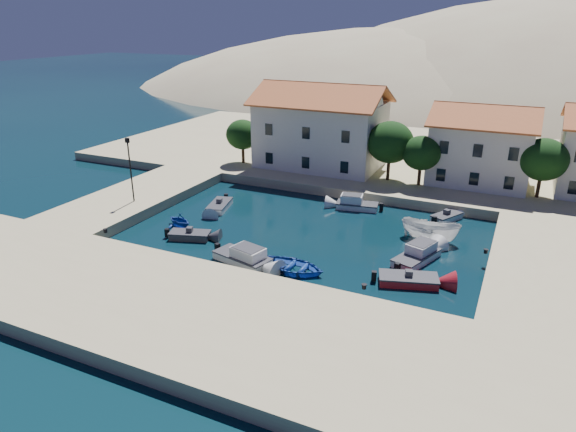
% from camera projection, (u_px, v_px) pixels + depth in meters
% --- Properties ---
extents(ground, '(400.00, 400.00, 0.00)m').
position_uv_depth(ground, '(252.00, 283.00, 36.60)').
color(ground, black).
rests_on(ground, ground).
extents(quay_south, '(52.00, 12.00, 1.00)m').
position_uv_depth(quay_south, '(204.00, 318.00, 31.35)').
color(quay_south, tan).
rests_on(quay_south, ground).
extents(quay_east, '(11.00, 20.00, 1.00)m').
position_uv_depth(quay_east, '(570.00, 274.00, 36.73)').
color(quay_east, tan).
rests_on(quay_east, ground).
extents(quay_west, '(8.00, 20.00, 1.00)m').
position_uv_depth(quay_west, '(136.00, 198.00, 52.40)').
color(quay_west, tan).
rests_on(quay_west, ground).
extents(quay_north, '(80.00, 36.00, 1.00)m').
position_uv_depth(quay_north, '(404.00, 157.00, 67.71)').
color(quay_north, tan).
rests_on(quay_north, ground).
extents(hills, '(254.00, 176.00, 99.00)m').
position_uv_depth(hills, '(537.00, 178.00, 141.21)').
color(hills, tan).
rests_on(hills, ground).
extents(building_left, '(14.70, 9.45, 9.70)m').
position_uv_depth(building_left, '(321.00, 124.00, 60.49)').
color(building_left, beige).
rests_on(building_left, quay_north).
extents(building_mid, '(10.50, 8.40, 8.30)m').
position_uv_depth(building_mid, '(482.00, 143.00, 54.44)').
color(building_mid, beige).
rests_on(building_mid, quay_north).
extents(trees, '(37.30, 5.30, 6.45)m').
position_uv_depth(trees, '(404.00, 147.00, 54.56)').
color(trees, '#382314').
rests_on(trees, quay_north).
extents(lamppost, '(0.35, 0.25, 6.22)m').
position_uv_depth(lamppost, '(130.00, 164.00, 48.59)').
color(lamppost, black).
rests_on(lamppost, quay_west).
extents(bollards, '(29.36, 9.56, 0.30)m').
position_uv_depth(bollards, '(309.00, 254.00, 38.34)').
color(bollards, black).
rests_on(bollards, ground).
extents(motorboat_grey_sw, '(3.73, 2.50, 1.25)m').
position_uv_depth(motorboat_grey_sw, '(190.00, 235.00, 43.82)').
color(motorboat_grey_sw, '#35353B').
rests_on(motorboat_grey_sw, ground).
extents(cabin_cruiser_south, '(5.00, 3.04, 1.60)m').
position_uv_depth(cabin_cruiser_south, '(242.00, 257.00, 39.50)').
color(cabin_cruiser_south, silver).
rests_on(cabin_cruiser_south, ground).
extents(rowboat_south, '(4.96, 3.58, 1.02)m').
position_uv_depth(rowboat_south, '(293.00, 271.00, 38.29)').
color(rowboat_south, '#1C419B').
rests_on(rowboat_south, ground).
extents(motorboat_red_se, '(4.49, 2.99, 1.25)m').
position_uv_depth(motorboat_red_se, '(408.00, 280.00, 36.35)').
color(motorboat_red_se, maroon).
rests_on(motorboat_red_se, ground).
extents(cabin_cruiser_east, '(3.24, 4.93, 1.60)m').
position_uv_depth(cabin_cruiser_east, '(416.00, 256.00, 39.63)').
color(cabin_cruiser_east, silver).
rests_on(cabin_cruiser_east, ground).
extents(boat_east, '(5.04, 2.02, 1.93)m').
position_uv_depth(boat_east, '(429.00, 239.00, 43.76)').
color(boat_east, silver).
rests_on(boat_east, ground).
extents(motorboat_white_ne, '(2.74, 3.45, 1.25)m').
position_uv_depth(motorboat_white_ne, '(446.00, 217.00, 47.83)').
color(motorboat_white_ne, silver).
rests_on(motorboat_white_ne, ground).
extents(rowboat_west, '(3.23, 2.97, 1.43)m').
position_uv_depth(rowboat_west, '(180.00, 226.00, 46.62)').
color(rowboat_west, '#1C419B').
rests_on(rowboat_west, ground).
extents(motorboat_white_west, '(2.62, 4.13, 1.25)m').
position_uv_depth(motorboat_white_west, '(220.00, 206.00, 50.74)').
color(motorboat_white_west, silver).
rests_on(motorboat_white_west, ground).
extents(cabin_cruiser_north, '(4.29, 2.40, 1.60)m').
position_uv_depth(cabin_cruiser_north, '(357.00, 204.00, 50.63)').
color(cabin_cruiser_north, silver).
rests_on(cabin_cruiser_north, ground).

